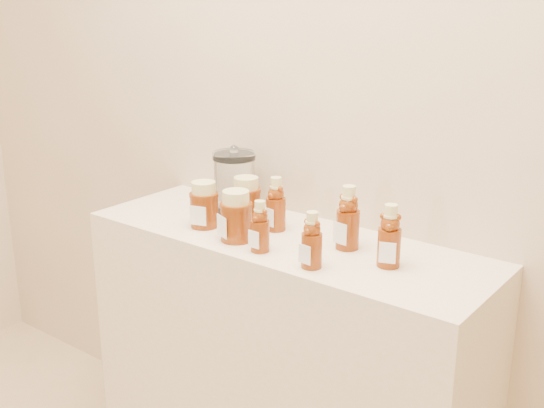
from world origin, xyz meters
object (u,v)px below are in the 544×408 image
Objects in this scene: bear_bottle_back_left at (276,200)px; glass_canister at (235,179)px; honey_jar_left at (204,204)px; display_table at (283,378)px; bear_bottle_front_left at (260,223)px.

glass_canister is (-0.21, 0.06, 0.01)m from bear_bottle_back_left.
bear_bottle_back_left is 1.31× the size of honey_jar_left.
display_table is 0.54m from bear_bottle_back_left.
display_table is 5.89× the size of glass_canister.
bear_bottle_back_left reaches higher than display_table.
display_table is 6.78× the size of bear_bottle_back_left.
honey_jar_left reaches higher than display_table.
display_table is at bearing -0.63° from honey_jar_left.
display_table is 0.57m from honey_jar_left.
honey_jar_left is 0.17m from glass_canister.
bear_bottle_front_left is 0.77× the size of glass_canister.
glass_canister is (-0.28, 0.22, 0.02)m from bear_bottle_front_left.
glass_canister is (-0.03, 0.16, 0.03)m from honey_jar_left.
bear_bottle_back_left is 0.17m from bear_bottle_front_left.
bear_bottle_back_left reaches higher than honey_jar_left.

